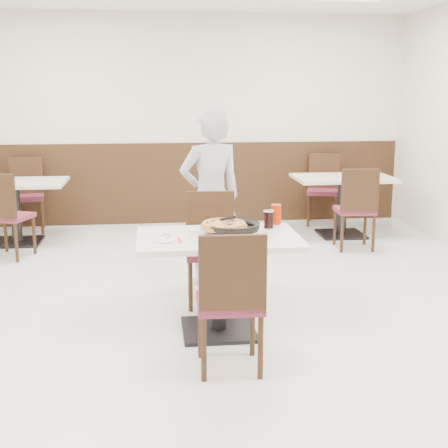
{
  "coord_description": "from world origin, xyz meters",
  "views": [
    {
      "loc": [
        -0.46,
        -4.98,
        1.81
      ],
      "look_at": [
        0.09,
        -0.3,
        0.79
      ],
      "focal_mm": 50.0,
      "sensor_mm": 36.0,
      "label": 1
    }
  ],
  "objects": [
    {
      "name": "pizza_pan",
      "position": [
        0.13,
        -0.49,
        0.79
      ],
      "size": [
        0.42,
        0.42,
        0.01
      ],
      "primitive_type": "cylinder",
      "rotation": [
        0.0,
        0.0,
        -0.08
      ],
      "color": "black",
      "rests_on": "trivet"
    },
    {
      "name": "chair_near",
      "position": [
        0.02,
        -1.16,
        0.47
      ],
      "size": [
        0.43,
        0.43,
        0.95
      ],
      "primitive_type": null,
      "rotation": [
        0.0,
        0.0,
        -0.02
      ],
      "color": "black",
      "rests_on": "floor"
    },
    {
      "name": "main_table",
      "position": [
        0.02,
        -0.53,
        0.38
      ],
      "size": [
        1.26,
        0.9,
        0.75
      ],
      "primitive_type": null,
      "rotation": [
        0.0,
        0.0,
        -0.08
      ],
      "color": "silver",
      "rests_on": "floor"
    },
    {
      "name": "floor",
      "position": [
        0.0,
        0.0,
        0.0
      ],
      "size": [
        7.0,
        7.0,
        0.0
      ],
      "primitive_type": "plane",
      "color": "#BCBCB7",
      "rests_on": "ground"
    },
    {
      "name": "fork",
      "position": [
        -0.35,
        -0.59,
        0.77
      ],
      "size": [
        0.05,
        0.14,
        0.0
      ],
      "primitive_type": "cube",
      "rotation": [
        0.0,
        0.0,
        -0.29
      ],
      "color": "silver",
      "rests_on": "side_plate"
    },
    {
      "name": "cola_glass",
      "position": [
        0.44,
        -0.3,
        0.81
      ],
      "size": [
        0.08,
        0.08,
        0.13
      ],
      "primitive_type": "cylinder",
      "rotation": [
        0.0,
        0.0,
        -0.08
      ],
      "color": "black",
      "rests_on": "main_table"
    },
    {
      "name": "wall_front",
      "position": [
        0.0,
        -3.5,
        1.4
      ],
      "size": [
        6.0,
        0.04,
        2.8
      ],
      "primitive_type": "cube",
      "color": "beige",
      "rests_on": "floor"
    },
    {
      "name": "napkin",
      "position": [
        -0.35,
        -0.63,
        0.75
      ],
      "size": [
        0.18,
        0.18,
        0.0
      ],
      "primitive_type": "cube",
      "rotation": [
        0.0,
        0.0,
        0.06
      ],
      "color": "white",
      "rests_on": "main_table"
    },
    {
      "name": "red_cup",
      "position": [
        0.52,
        -0.17,
        0.83
      ],
      "size": [
        0.09,
        0.09,
        0.16
      ],
      "primitive_type": "cylinder",
      "rotation": [
        0.0,
        0.0,
        -0.08
      ],
      "color": "#AF1900",
      "rests_on": "main_table"
    },
    {
      "name": "chair_far",
      "position": [
        0.03,
        0.11,
        0.47
      ],
      "size": [
        0.44,
        0.44,
        0.95
      ],
      "primitive_type": null,
      "rotation": [
        0.0,
        0.0,
        3.09
      ],
      "color": "black",
      "rests_on": "floor"
    },
    {
      "name": "pizza",
      "position": [
        0.07,
        -0.47,
        0.81
      ],
      "size": [
        0.38,
        0.38,
        0.02
      ],
      "primitive_type": "cylinder",
      "rotation": [
        0.0,
        0.0,
        -0.08
      ],
      "color": "#B97830",
      "rests_on": "pizza_pan"
    },
    {
      "name": "bg_chair_right_far",
      "position": [
        1.84,
        3.14,
        0.47
      ],
      "size": [
        0.53,
        0.53,
        0.95
      ],
      "primitive_type": null,
      "rotation": [
        0.0,
        0.0,
        2.84
      ],
      "color": "black",
      "rests_on": "floor"
    },
    {
      "name": "bg_chair_right_near",
      "position": [
        1.85,
        1.82,
        0.47
      ],
      "size": [
        0.45,
        0.45,
        0.95
      ],
      "primitive_type": null,
      "rotation": [
        0.0,
        0.0,
        -0.07
      ],
      "color": "black",
      "rests_on": "floor"
    },
    {
      "name": "bg_table_right",
      "position": [
        1.9,
        2.47,
        0.38
      ],
      "size": [
        1.27,
        0.91,
        0.75
      ],
      "primitive_type": null,
      "rotation": [
        0.0,
        0.0,
        0.09
      ],
      "color": "silver",
      "rests_on": "floor"
    },
    {
      "name": "wainscot_back",
      "position": [
        0.0,
        3.48,
        0.55
      ],
      "size": [
        5.9,
        0.03,
        1.1
      ],
      "primitive_type": "cube",
      "color": "black",
      "rests_on": "floor"
    },
    {
      "name": "side_plate",
      "position": [
        -0.38,
        -0.65,
        0.76
      ],
      "size": [
        0.18,
        0.18,
        0.01
      ],
      "primitive_type": "cylinder",
      "rotation": [
        0.0,
        0.0,
        -0.08
      ],
      "color": "white",
      "rests_on": "napkin"
    },
    {
      "name": "pizza_server",
      "position": [
        0.12,
        -0.49,
        0.84
      ],
      "size": [
        0.09,
        0.11,
        0.0
      ],
      "primitive_type": "cube",
      "rotation": [
        0.0,
        0.0,
        0.09
      ],
      "color": "silver",
      "rests_on": "pizza"
    },
    {
      "name": "bg_chair_left_far",
      "position": [
        -2.06,
        3.14,
        0.47
      ],
      "size": [
        0.47,
        0.47,
        0.95
      ],
      "primitive_type": null,
      "rotation": [
        0.0,
        0.0,
        3.27
      ],
      "color": "black",
      "rests_on": "floor"
    },
    {
      "name": "diner_person",
      "position": [
        0.08,
        0.71,
        0.83
      ],
      "size": [
        0.69,
        0.55,
        1.65
      ],
      "primitive_type": "imported",
      "rotation": [
        0.0,
        0.0,
        3.43
      ],
      "color": "#B6B7BB",
      "rests_on": "floor"
    },
    {
      "name": "wall_back",
      "position": [
        0.0,
        3.5,
        1.4
      ],
      "size": [
        6.0,
        0.04,
        2.8
      ],
      "primitive_type": "cube",
      "color": "beige",
      "rests_on": "floor"
    },
    {
      "name": "bg_chair_left_near",
      "position": [
        -2.02,
        1.89,
        0.47
      ],
      "size": [
        0.54,
        0.54,
        0.95
      ],
      "primitive_type": null,
      "rotation": [
        0.0,
        0.0,
        -0.36
      ],
      "color": "black",
      "rests_on": "floor"
    },
    {
      "name": "bg_table_left",
      "position": [
        -2.08,
        2.52,
        0.38
      ],
      "size": [
        1.21,
        0.81,
        0.75
      ],
      "primitive_type": null,
      "rotation": [
        0.0,
        0.0,
        0.01
      ],
      "color": "silver",
      "rests_on": "floor"
    },
    {
      "name": "trivet",
      "position": [
        0.1,
        -0.49,
        0.77
      ],
      "size": [
        0.12,
        0.12,
        0.04
      ],
      "primitive_type": "cylinder",
      "rotation": [
        0.0,
        0.0,
        -0.08
      ],
      "color": "black",
      "rests_on": "main_table"
    }
  ]
}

